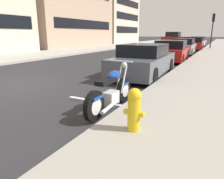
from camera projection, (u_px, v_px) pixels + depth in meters
ground_plane at (7, 86)px, 7.21m from camera, size 260.00×260.00×0.00m
sidewalk_far_curb at (69, 51)px, 20.58m from camera, size 120.00×5.00×0.14m
parking_stall_stripe at (103, 102)px, 5.46m from camera, size 0.12×2.20×0.01m
parked_motorcycle at (111, 92)px, 4.81m from camera, size 2.08×0.62×1.12m
parked_car_across_street at (144, 61)px, 8.79m from camera, size 4.44×1.92×1.34m
parked_car_behind_motorcycle at (171, 51)px, 13.79m from camera, size 4.72×2.13×1.34m
parked_car_far_down_curb at (184, 47)px, 18.20m from camera, size 4.70×1.87×1.36m
parked_car_near_corner at (194, 44)px, 22.92m from camera, size 4.36×2.03×1.41m
parked_car_mid_block at (198, 42)px, 28.32m from camera, size 4.58×1.95×1.40m
crossing_truck at (178, 39)px, 34.45m from camera, size 2.31×5.64×2.06m
fire_hydrant at (134, 108)px, 3.49m from camera, size 0.24×0.36×0.75m
traffic_signal_near_corner at (213, 23)px, 23.18m from camera, size 0.36×0.28×3.78m
townhouse_near_left at (100, 13)px, 39.99m from camera, size 11.35×11.94×11.15m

